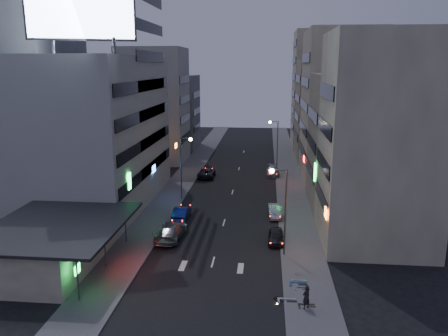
# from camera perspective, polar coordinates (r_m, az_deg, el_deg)

# --- Properties ---
(ground) EXTENTS (180.00, 180.00, 0.00)m
(ground) POSITION_cam_1_polar(r_m,az_deg,el_deg) (35.89, -2.26, -14.90)
(ground) COLOR black
(ground) RESTS_ON ground
(sidewalk_left) EXTENTS (4.00, 120.00, 0.12)m
(sidewalk_left) POSITION_cam_1_polar(r_m,az_deg,el_deg) (64.82, -5.67, -1.91)
(sidewalk_left) COLOR #4C4C4F
(sidewalk_left) RESTS_ON ground
(sidewalk_right) EXTENTS (4.00, 120.00, 0.12)m
(sidewalk_right) POSITION_cam_1_polar(r_m,az_deg,el_deg) (63.71, 8.60, -2.26)
(sidewalk_right) COLOR #4C4C4F
(sidewalk_right) RESTS_ON ground
(food_court) EXTENTS (11.00, 13.00, 3.88)m
(food_court) POSITION_cam_1_polar(r_m,az_deg,el_deg) (40.88, -21.83, -9.19)
(food_court) COLOR beige
(food_court) RESTS_ON ground
(white_building) EXTENTS (14.00, 24.00, 18.00)m
(white_building) POSITION_cam_1_polar(r_m,az_deg,el_deg) (56.20, -16.95, 4.56)
(white_building) COLOR #A4A39F
(white_building) RESTS_ON ground
(grey_tower) EXTENTS (10.00, 14.00, 34.00)m
(grey_tower) POSITION_cam_1_polar(r_m,az_deg,el_deg) (62.29, -24.24, 12.18)
(grey_tower) COLOR slate
(grey_tower) RESTS_ON ground
(shophouse_near) EXTENTS (10.00, 11.00, 20.00)m
(shophouse_near) POSITION_cam_1_polar(r_m,az_deg,el_deg) (43.70, 19.53, 3.37)
(shophouse_near) COLOR beige
(shophouse_near) RESTS_ON ground
(shophouse_mid) EXTENTS (11.00, 12.00, 16.00)m
(shophouse_mid) POSITION_cam_1_polar(r_m,az_deg,el_deg) (55.20, 17.10, 3.35)
(shophouse_mid) COLOR tan
(shophouse_mid) RESTS_ON ground
(shophouse_far) EXTENTS (10.00, 14.00, 22.00)m
(shophouse_far) POSITION_cam_1_polar(r_m,az_deg,el_deg) (67.43, 14.72, 7.77)
(shophouse_far) COLOR beige
(shophouse_far) RESTS_ON ground
(far_left_a) EXTENTS (11.00, 10.00, 20.00)m
(far_left_a) POSITION_cam_1_polar(r_m,az_deg,el_deg) (79.20, -9.10, 8.06)
(far_left_a) COLOR #A4A39F
(far_left_a) RESTS_ON ground
(far_left_b) EXTENTS (12.00, 10.00, 15.00)m
(far_left_b) POSITION_cam_1_polar(r_m,az_deg,el_deg) (92.13, -7.32, 7.26)
(far_left_b) COLOR slate
(far_left_b) RESTS_ON ground
(far_right_a) EXTENTS (11.00, 12.00, 18.00)m
(far_right_a) POSITION_cam_1_polar(r_m,az_deg,el_deg) (82.47, 13.39, 7.37)
(far_right_a) COLOR tan
(far_right_a) RESTS_ON ground
(far_right_b) EXTENTS (12.00, 12.00, 24.00)m
(far_right_b) POSITION_cam_1_polar(r_m,az_deg,el_deg) (96.16, 12.68, 9.99)
(far_right_b) COLOR beige
(far_right_b) RESTS_ON ground
(billboard) EXTENTS (9.52, 3.75, 6.20)m
(billboard) POSITION_cam_1_polar(r_m,az_deg,el_deg) (45.09, -18.17, 18.65)
(billboard) COLOR #595B60
(billboard) RESTS_ON white_building
(street_lamp_right_near) EXTENTS (1.60, 0.44, 8.02)m
(street_lamp_right_near) POSITION_cam_1_polar(r_m,az_deg,el_deg) (39.11, 7.50, -4.06)
(street_lamp_right_near) COLOR #595B60
(street_lamp_right_near) RESTS_ON sidewalk_right
(street_lamp_left) EXTENTS (1.60, 0.44, 8.02)m
(street_lamp_left) POSITION_cam_1_polar(r_m,az_deg,el_deg) (55.55, -5.27, 1.18)
(street_lamp_left) COLOR #595B60
(street_lamp_left) RESTS_ON sidewalk_left
(street_lamp_right_far) EXTENTS (1.60, 0.44, 8.02)m
(street_lamp_right_far) POSITION_cam_1_polar(r_m,az_deg,el_deg) (72.28, 6.70, 3.95)
(street_lamp_right_far) COLOR #595B60
(street_lamp_right_far) RESTS_ON sidewalk_right
(parked_car_right_near) EXTENTS (1.57, 3.78, 1.28)m
(parked_car_right_near) POSITION_cam_1_polar(r_m,az_deg,el_deg) (43.49, 6.79, -8.84)
(parked_car_right_near) COLOR black
(parked_car_right_near) RESTS_ON ground
(parked_car_right_mid) EXTENTS (1.68, 4.17, 1.35)m
(parked_car_right_mid) POSITION_cam_1_polar(r_m,az_deg,el_deg) (50.52, 6.64, -5.61)
(parked_car_right_mid) COLOR #A9ABB2
(parked_car_right_mid) RESTS_ON ground
(parked_car_left) EXTENTS (2.36, 5.12, 1.42)m
(parked_car_left) POSITION_cam_1_polar(r_m,az_deg,el_deg) (67.74, -2.28, -0.62)
(parked_car_left) COLOR #27272C
(parked_car_left) RESTS_ON ground
(parked_car_right_far) EXTENTS (2.10, 4.92, 1.41)m
(parked_car_right_far) POSITION_cam_1_polar(r_m,az_deg,el_deg) (69.21, 6.40, -0.40)
(parked_car_right_far) COLOR #A1A4A9
(parked_car_right_far) RESTS_ON ground
(road_car_blue) EXTENTS (1.58, 4.45, 1.46)m
(road_car_blue) POSITION_cam_1_polar(r_m,az_deg,el_deg) (49.62, -5.57, -5.87)
(road_car_blue) COLOR navy
(road_car_blue) RESTS_ON ground
(road_car_silver) EXTENTS (2.78, 5.92, 1.67)m
(road_car_silver) POSITION_cam_1_polar(r_m,az_deg,el_deg) (44.34, -6.89, -8.13)
(road_car_silver) COLOR gray
(road_car_silver) RESTS_ON ground
(person) EXTENTS (0.77, 0.72, 1.76)m
(person) POSITION_cam_1_polar(r_m,az_deg,el_deg) (32.59, 10.69, -16.24)
(person) COLOR black
(person) RESTS_ON sidewalk_right
(scooter_black_a) EXTENTS (0.69, 1.84, 1.11)m
(scooter_black_a) POSITION_cam_1_polar(r_m,az_deg,el_deg) (33.41, 11.82, -16.15)
(scooter_black_a) COLOR black
(scooter_black_a) RESTS_ON sidewalk_right
(scooter_silver_a) EXTENTS (0.73, 2.04, 1.24)m
(scooter_silver_a) POSITION_cam_1_polar(r_m,az_deg,el_deg) (33.80, 9.42, -15.55)
(scooter_silver_a) COLOR #A6AAAE
(scooter_silver_a) RESTS_ON sidewalk_right
(scooter_blue) EXTENTS (0.71, 2.06, 1.25)m
(scooter_blue) POSITION_cam_1_polar(r_m,az_deg,el_deg) (36.16, 10.84, -13.57)
(scooter_blue) COLOR navy
(scooter_blue) RESTS_ON sidewalk_right
(scooter_black_b) EXTENTS (0.57, 1.60, 0.97)m
(scooter_black_b) POSITION_cam_1_polar(r_m,az_deg,el_deg) (35.51, 11.12, -14.37)
(scooter_black_b) COLOR black
(scooter_black_b) RESTS_ON sidewalk_right
(scooter_silver_b) EXTENTS (0.77, 1.85, 1.10)m
(scooter_silver_b) POSITION_cam_1_polar(r_m,az_deg,el_deg) (36.49, 10.80, -13.45)
(scooter_silver_b) COLOR gray
(scooter_silver_b) RESTS_ON sidewalk_right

